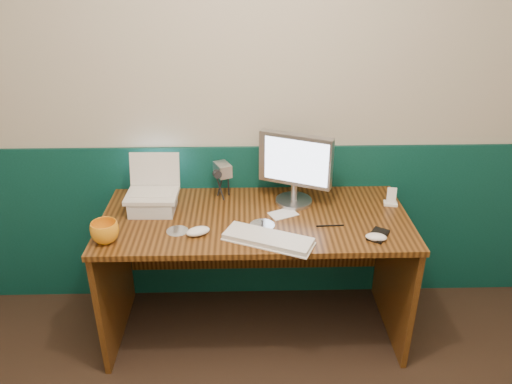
{
  "coord_description": "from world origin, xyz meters",
  "views": [
    {
      "loc": [
        -0.06,
        -0.88,
        2.03
      ],
      "look_at": [
        -0.01,
        1.23,
        0.97
      ],
      "focal_mm": 35.0,
      "sensor_mm": 36.0,
      "label": 1
    }
  ],
  "objects_px": {
    "mug": "(105,232)",
    "camcorder": "(223,180)",
    "monitor": "(295,169)",
    "laptop": "(150,178)",
    "desk": "(255,276)",
    "keyboard": "(268,239)"
  },
  "relations": [
    {
      "from": "monitor",
      "to": "camcorder",
      "type": "relative_size",
      "value": 1.92
    },
    {
      "from": "desk",
      "to": "camcorder",
      "type": "xyz_separation_m",
      "value": [
        -0.17,
        0.24,
        0.48
      ]
    },
    {
      "from": "desk",
      "to": "monitor",
      "type": "xyz_separation_m",
      "value": [
        0.22,
        0.16,
        0.57
      ]
    },
    {
      "from": "mug",
      "to": "camcorder",
      "type": "relative_size",
      "value": 0.65
    },
    {
      "from": "mug",
      "to": "camcorder",
      "type": "bearing_deg",
      "value": 39.92
    },
    {
      "from": "laptop",
      "to": "camcorder",
      "type": "distance_m",
      "value": 0.41
    },
    {
      "from": "keyboard",
      "to": "camcorder",
      "type": "relative_size",
      "value": 2.05
    },
    {
      "from": "desk",
      "to": "monitor",
      "type": "distance_m",
      "value": 0.63
    },
    {
      "from": "desk",
      "to": "mug",
      "type": "xyz_separation_m",
      "value": [
        -0.72,
        -0.22,
        0.43
      ]
    },
    {
      "from": "keyboard",
      "to": "camcorder",
      "type": "height_order",
      "value": "camcorder"
    },
    {
      "from": "laptop",
      "to": "mug",
      "type": "distance_m",
      "value": 0.38
    },
    {
      "from": "keyboard",
      "to": "camcorder",
      "type": "distance_m",
      "value": 0.54
    },
    {
      "from": "camcorder",
      "to": "mug",
      "type": "bearing_deg",
      "value": -164.38
    },
    {
      "from": "desk",
      "to": "keyboard",
      "type": "bearing_deg",
      "value": -77.09
    },
    {
      "from": "laptop",
      "to": "camcorder",
      "type": "bearing_deg",
      "value": 24.09
    },
    {
      "from": "monitor",
      "to": "keyboard",
      "type": "relative_size",
      "value": 0.93
    },
    {
      "from": "camcorder",
      "to": "monitor",
      "type": "bearing_deg",
      "value": -35.44
    },
    {
      "from": "desk",
      "to": "laptop",
      "type": "xyz_separation_m",
      "value": [
        -0.54,
        0.08,
        0.57
      ]
    },
    {
      "from": "monitor",
      "to": "camcorder",
      "type": "bearing_deg",
      "value": -166.93
    },
    {
      "from": "monitor",
      "to": "camcorder",
      "type": "distance_m",
      "value": 0.41
    },
    {
      "from": "monitor",
      "to": "laptop",
      "type": "bearing_deg",
      "value": -150.04
    },
    {
      "from": "monitor",
      "to": "desk",
      "type": "bearing_deg",
      "value": -119.42
    }
  ]
}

